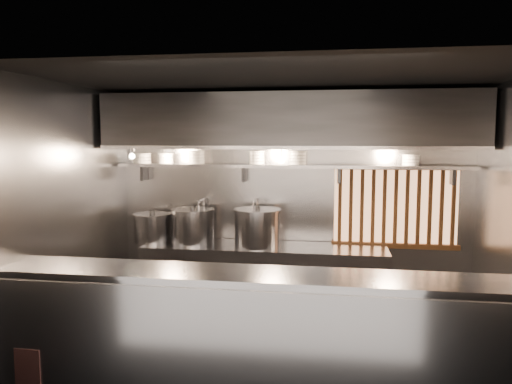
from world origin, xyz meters
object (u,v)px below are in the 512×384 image
(pendant_bulb, at_px, (281,160))
(stock_pot_mid, at_px, (193,226))
(heat_lamp, at_px, (130,151))
(stock_pot_left, at_px, (153,228))
(stock_pot_right, at_px, (257,228))

(pendant_bulb, xyz_separation_m, stock_pot_mid, (-1.12, -0.06, -0.84))
(heat_lamp, bearing_deg, stock_pot_left, 62.79)
(stock_pot_right, bearing_deg, stock_pot_mid, 176.91)
(heat_lamp, height_order, pendant_bulb, heat_lamp)
(heat_lamp, distance_m, pendant_bulb, 1.83)
(stock_pot_left, relative_size, stock_pot_right, 0.78)
(pendant_bulb, distance_m, stock_pot_right, 0.88)
(stock_pot_left, bearing_deg, stock_pot_right, -1.96)
(pendant_bulb, bearing_deg, stock_pot_right, -158.72)
(pendant_bulb, distance_m, stock_pot_mid, 1.40)
(pendant_bulb, height_order, stock_pot_right, pendant_bulb)
(stock_pot_left, distance_m, stock_pot_right, 1.37)
(stock_pot_left, height_order, stock_pot_right, stock_pot_right)
(stock_pot_left, xyz_separation_m, stock_pot_mid, (0.53, -0.00, 0.03))
(pendant_bulb, bearing_deg, stock_pot_mid, -176.73)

